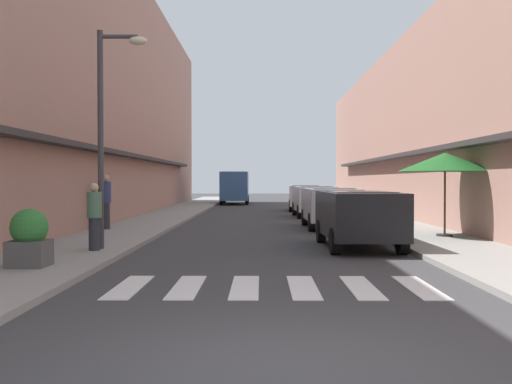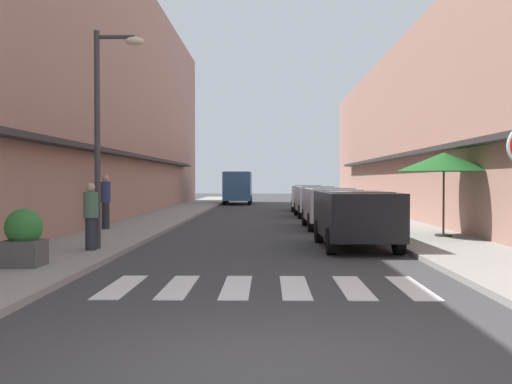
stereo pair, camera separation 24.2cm
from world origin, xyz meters
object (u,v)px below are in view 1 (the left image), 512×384
parked_car_distant (305,195)px  delivery_van (235,185)px  parked_car_mid (330,203)px  parked_car_near (358,213)px  street_lamp (109,115)px  pedestrian_walking_far (106,200)px  cafe_umbrella (445,162)px  planter_corner (29,238)px  pedestrian_walking_near (94,215)px  parked_car_far (314,198)px

parked_car_distant → delivery_van: (-4.44, 9.58, 0.48)m
parked_car_mid → parked_car_near: bearing=-90.0°
street_lamp → pedestrian_walking_far: size_ratio=2.85×
parked_car_mid → cafe_umbrella: 5.34m
planter_corner → parked_car_distant: bearing=73.4°
parked_car_near → pedestrian_walking_near: bearing=-166.4°
street_lamp → pedestrian_walking_near: bearing=-123.6°
delivery_van → street_lamp: bearing=-93.3°
parked_car_far → pedestrian_walking_far: size_ratio=2.31×
parked_car_mid → delivery_van: 22.58m
cafe_umbrella → planter_corner: bearing=-147.2°
parked_car_near → cafe_umbrella: 3.82m
parked_car_far → cafe_umbrella: cafe_umbrella is taller
parked_car_mid → cafe_umbrella: cafe_umbrella is taller
street_lamp → planter_corner: street_lamp is taller
planter_corner → parked_car_near: bearing=31.2°
parked_car_far → delivery_van: (-4.44, 15.43, 0.48)m
parked_car_near → cafe_umbrella: size_ratio=1.53×
parked_car_far → parked_car_distant: bearing=90.0°
parked_car_mid → street_lamp: bearing=-129.0°
parked_car_distant → pedestrian_walking_far: size_ratio=2.37×
parked_car_far → pedestrian_walking_near: size_ratio=2.69×
parked_car_near → parked_car_distant: bearing=90.0°
pedestrian_walking_near → pedestrian_walking_far: pedestrian_walking_far is taller
parked_car_near → parked_car_distant: 18.97m
parked_car_near → planter_corner: (-6.89, -4.18, -0.26)m
pedestrian_walking_near → parked_car_far: bearing=-120.9°
delivery_van → street_lamp: street_lamp is taller
parked_car_near → street_lamp: 6.69m
parked_car_mid → pedestrian_walking_near: 10.21m
street_lamp → cafe_umbrella: size_ratio=1.90×
parked_car_distant → pedestrian_walking_far: 16.36m
parked_car_distant → cafe_umbrella: cafe_umbrella is taller
parked_car_distant → street_lamp: size_ratio=0.83×
parked_car_far → street_lamp: (-6.14, -14.29, 2.39)m
delivery_van → planter_corner: 32.83m
pedestrian_walking_near → street_lamp: bearing=-130.9°
delivery_van → pedestrian_walking_near: (-1.95, -30.10, -0.47)m
parked_car_far → pedestrian_walking_near: 16.00m
delivery_van → planter_corner: bearing=-94.3°
cafe_umbrella → pedestrian_walking_near: cafe_umbrella is taller
street_lamp → parked_car_mid: bearing=51.0°
pedestrian_walking_near → pedestrian_walking_far: 6.23m
delivery_van → cafe_umbrella: cafe_umbrella is taller
planter_corner → pedestrian_walking_far: 8.76m
delivery_van → pedestrian_walking_far: size_ratio=2.97×
parked_car_near → planter_corner: 8.06m
parked_car_mid → parked_car_distant: size_ratio=1.00×
parked_car_distant → street_lamp: street_lamp is taller
street_lamp → parked_car_far: bearing=66.7°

